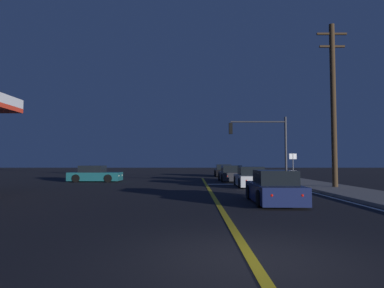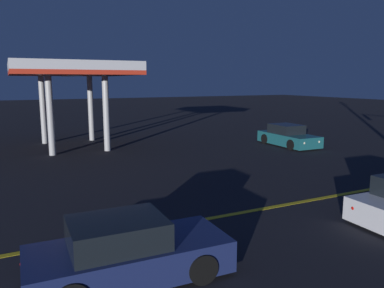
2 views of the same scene
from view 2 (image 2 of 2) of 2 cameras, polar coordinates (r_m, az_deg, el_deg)
name	(u,v)px [view 2 (image 2 of 2)]	position (r m, az deg, el deg)	size (l,w,h in m)	color
lane_line_center	(183,223)	(11.14, -1.41, -11.93)	(0.20, 34.08, 0.01)	gold
car_parked_curb_teal	(288,137)	(24.70, 14.34, 1.09)	(4.27, 1.97, 1.34)	#195960
car_mid_block_navy	(127,253)	(8.18, -9.81, -15.97)	(1.87, 4.19, 1.34)	navy
gas_station_canopy	(71,71)	(24.37, -17.91, 10.42)	(8.11, 6.83, 5.15)	silver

